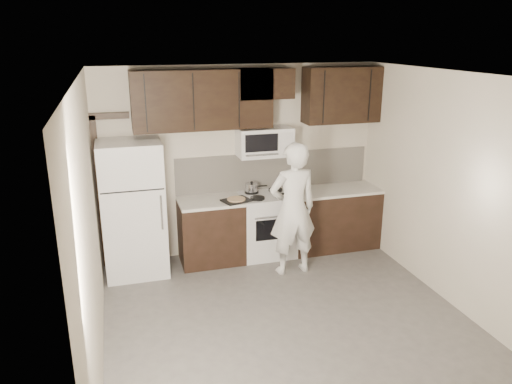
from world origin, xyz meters
name	(u,v)px	position (x,y,z in m)	size (l,w,h in m)	color
floor	(293,328)	(0.00, 0.00, 0.00)	(4.50, 4.50, 0.00)	#524F4D
back_wall	(240,161)	(0.00, 2.25, 1.35)	(4.00, 4.00, 0.00)	beige
ceiling	(299,77)	(0.00, 0.00, 2.70)	(4.50, 4.50, 0.00)	white
counter_run	(286,223)	(0.60, 1.94, 0.46)	(2.95, 0.64, 0.91)	black
stove	(267,224)	(0.30, 1.94, 0.46)	(0.76, 0.66, 0.94)	silver
backsplash	(274,170)	(0.50, 2.24, 1.18)	(2.90, 0.02, 0.54)	beige
upper_cabinets	(258,96)	(0.21, 2.08, 2.28)	(3.48, 0.35, 0.78)	black
microwave	(265,142)	(0.30, 2.06, 1.65)	(0.76, 0.42, 0.40)	silver
refrigerator	(133,209)	(-1.55, 1.89, 0.90)	(0.80, 0.76, 1.80)	silver
door_trim	(101,179)	(-1.92, 2.21, 1.25)	(0.50, 0.08, 2.12)	black
saucepan	(252,188)	(0.12, 2.09, 0.98)	(0.32, 0.19, 0.18)	silver
baking_tray	(236,200)	(-0.18, 1.79, 0.92)	(0.37, 0.28, 0.02)	black
pizza	(236,199)	(-0.18, 1.79, 0.94)	(0.25, 0.25, 0.02)	beige
person	(293,209)	(0.46, 1.31, 0.90)	(0.65, 0.43, 1.79)	white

